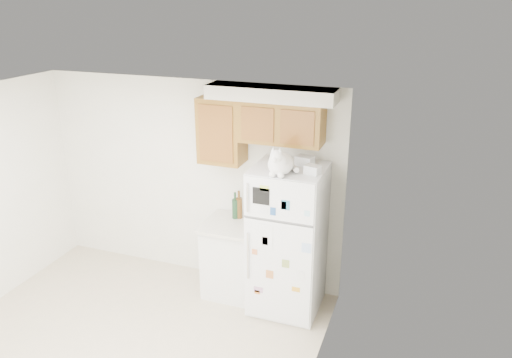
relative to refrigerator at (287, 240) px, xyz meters
The scene contains 8 objects.
room_shell 2.01m from the refrigerator, 132.19° to the right, with size 3.84×4.04×2.52m.
refrigerator is the anchor object (origin of this frame).
base_counter 0.79m from the refrigerator, behind, with size 0.64×0.64×0.92m.
cat 1.00m from the refrigerator, 97.91° to the right, with size 0.31×0.46×0.32m.
storage_box_back 0.92m from the refrigerator, 47.08° to the left, with size 0.18×0.13×0.10m, color white.
storage_box_front 0.94m from the refrigerator, 19.46° to the right, with size 0.15×0.11×0.09m, color white.
bottle_green 0.77m from the refrigerator, 163.60° to the left, with size 0.08×0.08×0.33m, color #19381E, non-canonical shape.
bottle_amber 0.74m from the refrigerator, 160.96° to the left, with size 0.08×0.08×0.34m, color #593814, non-canonical shape.
Camera 1 is at (2.71, -3.15, 3.42)m, focal length 35.00 mm.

